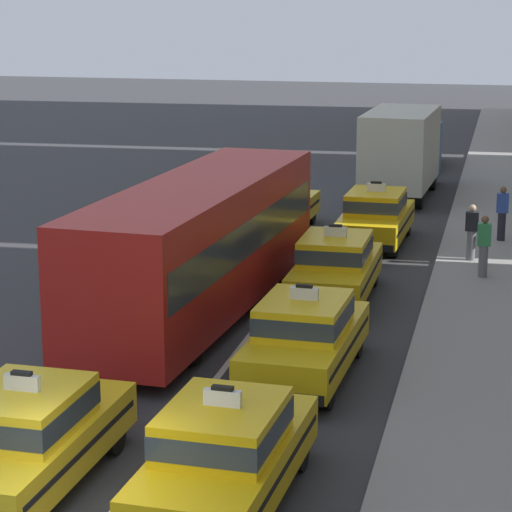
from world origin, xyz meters
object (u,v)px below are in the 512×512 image
Objects in this scene: taxi_right_second at (305,336)px; pedestrian_mid_block at (502,213)px; taxi_right_nearest at (225,453)px; pedestrian_by_storefront at (472,232)px; taxi_left_nearest at (28,436)px; bus_left_second at (201,241)px; taxi_right_fourth at (376,216)px; sedan_right_sixth at (417,147)px; taxi_left_third at (278,206)px; box_truck_right_fifth at (403,149)px; pedestrian_near_crosswalk at (484,246)px; taxi_right_third at (335,266)px.

pedestrian_mid_block is at bearing 74.31° from taxi_right_second.
taxi_right_nearest reaches higher than pedestrian_by_storefront.
bus_left_second is at bearing 89.75° from taxi_left_nearest.
taxi_right_fourth is 1.07× the size of sedan_right_sixth.
sedan_right_sixth is at bearing 90.37° from taxi_right_fourth.
taxi_left_third is at bearing 90.30° from taxi_left_nearest.
taxi_right_fourth is 0.65× the size of box_truck_right_fifth.
taxi_left_third is 1.00× the size of taxi_right_second.
bus_left_second reaches higher than pedestrian_near_crosswalk.
box_truck_right_fifth reaches higher than pedestrian_mid_block.
taxi_left_third is 13.56m from taxi_right_second.
sedan_right_sixth is (3.04, 33.82, -0.03)m from taxi_left_nearest.
taxi_left_nearest is 1.00× the size of taxi_right_fourth.
taxi_left_nearest is 20.02m from pedestrian_mid_block.
taxi_right_nearest is 14.58m from pedestrian_near_crosswalk.
taxi_left_third and taxi_right_second have the same top height.
box_truck_right_fifth is at bearing 105.99° from pedestrian_by_storefront.
pedestrian_near_crosswalk is (6.54, -4.77, 0.10)m from taxi_left_third.
bus_left_second is 3.63m from taxi_right_third.
bus_left_second reaches higher than pedestrian_by_storefront.
pedestrian_mid_block reaches higher than pedestrian_near_crosswalk.
taxi_left_third is at bearing 112.19° from taxi_right_third.
taxi_left_nearest is 0.41× the size of bus_left_second.
taxi_left_third is at bearing 99.59° from taxi_right_nearest.
taxi_right_nearest is at bearing -80.41° from taxi_left_third.
bus_left_second is 1.61× the size of box_truck_right_fifth.
pedestrian_mid_block is 1.05× the size of pedestrian_by_storefront.
sedan_right_sixth is 19.86m from pedestrian_near_crosswalk.
taxi_left_nearest is at bearing -114.32° from pedestrian_near_crosswalk.
sedan_right_sixth is (-0.10, 15.81, -0.03)m from taxi_right_fourth.
box_truck_right_fifth is (0.02, 26.32, 0.90)m from taxi_right_nearest.
taxi_right_third is 4.40m from pedestrian_near_crosswalk.
box_truck_right_fifth reaches higher than taxi_left_nearest.
pedestrian_mid_block is at bearing 53.53° from bus_left_second.
pedestrian_by_storefront is at bearing -106.05° from pedestrian_mid_block.
taxi_left_nearest is 17.19m from pedestrian_by_storefront.
box_truck_right_fifth is 4.29× the size of pedestrian_near_crosswalk.
taxi_left_nearest reaches higher than pedestrian_by_storefront.
bus_left_second is 7.95m from pedestrian_near_crosswalk.
taxi_right_second is (3.18, -3.73, -0.94)m from bus_left_second.
taxi_right_nearest is 16.30m from pedestrian_by_storefront.
box_truck_right_fifth is 1.63× the size of sedan_right_sixth.
sedan_right_sixth is at bearing 82.94° from bus_left_second.
taxi_right_fourth is (0.04, 17.95, 0.00)m from taxi_right_nearest.
taxi_left_third is at bearing 178.35° from pedestrian_mid_block.
pedestrian_near_crosswalk is (3.30, -3.76, 0.10)m from taxi_right_fourth.
box_truck_right_fifth is 7.49m from sedan_right_sixth.
taxi_right_fourth is at bearing 80.10° from taxi_left_nearest.
pedestrian_mid_block is at bearing 84.84° from pedestrian_near_crosswalk.
pedestrian_by_storefront is (2.85, 10.21, 0.06)m from taxi_right_second.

